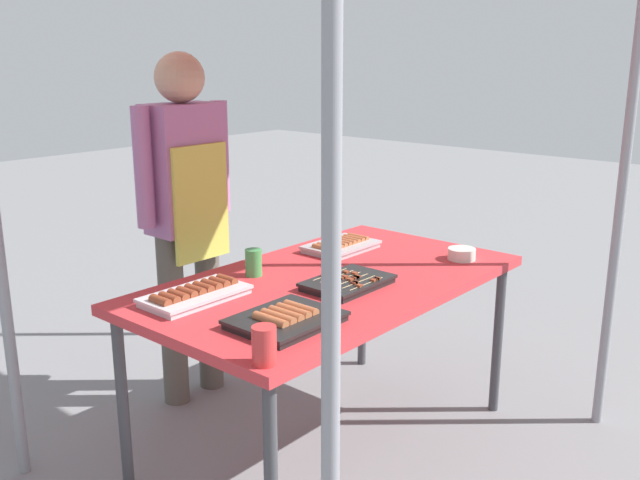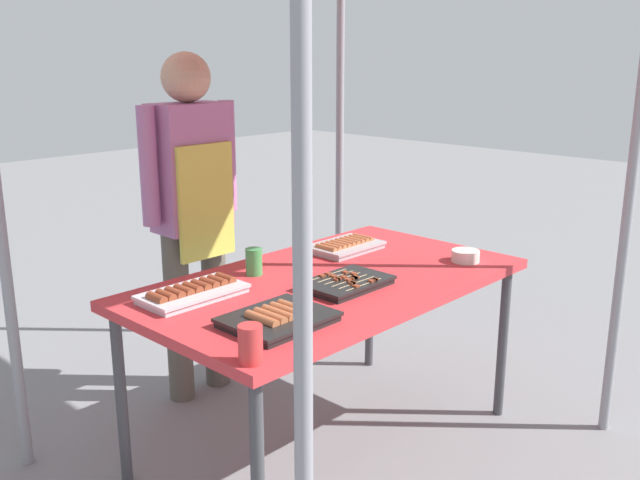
{
  "view_description": "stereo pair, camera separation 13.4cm",
  "coord_description": "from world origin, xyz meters",
  "px_view_note": "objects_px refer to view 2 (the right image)",
  "views": [
    {
      "loc": [
        -2.07,
        -1.74,
        1.63
      ],
      "look_at": [
        0.0,
        0.05,
        0.9
      ],
      "focal_mm": 39.64,
      "sensor_mm": 36.0,
      "label": 1
    },
    {
      "loc": [
        -1.98,
        -1.83,
        1.63
      ],
      "look_at": [
        0.0,
        0.05,
        0.9
      ],
      "focal_mm": 39.64,
      "sensor_mm": 36.0,
      "label": 2
    }
  ],
  "objects_px": {
    "condiment_bowl": "(465,256)",
    "drink_cup_near_edge": "(250,344)",
    "stall_table": "(329,291)",
    "tray_pork_links": "(193,292)",
    "drink_cup_by_wok": "(254,262)",
    "vendor_woman": "(192,199)",
    "tray_meat_skewers": "(346,283)",
    "tray_grilled_sausages": "(345,246)",
    "tray_spring_rolls": "(278,318)"
  },
  "relations": [
    {
      "from": "tray_pork_links",
      "to": "drink_cup_by_wok",
      "type": "relative_size",
      "value": 3.52
    },
    {
      "from": "tray_grilled_sausages",
      "to": "tray_meat_skewers",
      "type": "bearing_deg",
      "value": -137.97
    },
    {
      "from": "tray_spring_rolls",
      "to": "drink_cup_near_edge",
      "type": "xyz_separation_m",
      "value": [
        -0.26,
        -0.16,
        0.04
      ]
    },
    {
      "from": "tray_grilled_sausages",
      "to": "tray_spring_rolls",
      "type": "distance_m",
      "value": 0.94
    },
    {
      "from": "tray_pork_links",
      "to": "drink_cup_near_edge",
      "type": "distance_m",
      "value": 0.62
    },
    {
      "from": "vendor_woman",
      "to": "drink_cup_by_wok",
      "type": "bearing_deg",
      "value": 78.65
    },
    {
      "from": "tray_pork_links",
      "to": "tray_spring_rolls",
      "type": "relative_size",
      "value": 1.12
    },
    {
      "from": "condiment_bowl",
      "to": "tray_meat_skewers",
      "type": "bearing_deg",
      "value": 166.8
    },
    {
      "from": "tray_pork_links",
      "to": "vendor_woman",
      "type": "height_order",
      "value": "vendor_woman"
    },
    {
      "from": "vendor_woman",
      "to": "drink_cup_near_edge",
      "type": "bearing_deg",
      "value": 60.18
    },
    {
      "from": "tray_pork_links",
      "to": "tray_spring_rolls",
      "type": "distance_m",
      "value": 0.42
    },
    {
      "from": "tray_grilled_sausages",
      "to": "vendor_woman",
      "type": "distance_m",
      "value": 0.74
    },
    {
      "from": "tray_meat_skewers",
      "to": "drink_cup_near_edge",
      "type": "bearing_deg",
      "value": -160.37
    },
    {
      "from": "tray_spring_rolls",
      "to": "vendor_woman",
      "type": "xyz_separation_m",
      "value": [
        0.42,
        1.02,
        0.2
      ]
    },
    {
      "from": "stall_table",
      "to": "tray_pork_links",
      "type": "bearing_deg",
      "value": 158.49
    },
    {
      "from": "tray_meat_skewers",
      "to": "vendor_woman",
      "type": "height_order",
      "value": "vendor_woman"
    },
    {
      "from": "stall_table",
      "to": "vendor_woman",
      "type": "xyz_separation_m",
      "value": [
        -0.07,
        0.81,
        0.27
      ]
    },
    {
      "from": "drink_cup_near_edge",
      "to": "tray_pork_links",
      "type": "bearing_deg",
      "value": 69.02
    },
    {
      "from": "tray_pork_links",
      "to": "vendor_woman",
      "type": "distance_m",
      "value": 0.78
    },
    {
      "from": "tray_pork_links",
      "to": "drink_cup_near_edge",
      "type": "height_order",
      "value": "drink_cup_near_edge"
    },
    {
      "from": "drink_cup_near_edge",
      "to": "vendor_woman",
      "type": "distance_m",
      "value": 1.37
    },
    {
      "from": "tray_grilled_sausages",
      "to": "tray_meat_skewers",
      "type": "relative_size",
      "value": 0.97
    },
    {
      "from": "tray_grilled_sausages",
      "to": "drink_cup_near_edge",
      "type": "bearing_deg",
      "value": -151.18
    },
    {
      "from": "condiment_bowl",
      "to": "tray_spring_rolls",
      "type": "bearing_deg",
      "value": 177.0
    },
    {
      "from": "tray_pork_links",
      "to": "drink_cup_near_edge",
      "type": "relative_size",
      "value": 3.33
    },
    {
      "from": "stall_table",
      "to": "tray_pork_links",
      "type": "height_order",
      "value": "tray_pork_links"
    },
    {
      "from": "tray_meat_skewers",
      "to": "vendor_woman",
      "type": "xyz_separation_m",
      "value": [
        -0.03,
        0.93,
        0.2
      ]
    },
    {
      "from": "stall_table",
      "to": "condiment_bowl",
      "type": "relative_size",
      "value": 13.19
    },
    {
      "from": "tray_meat_skewers",
      "to": "tray_spring_rolls",
      "type": "distance_m",
      "value": 0.45
    },
    {
      "from": "tray_grilled_sausages",
      "to": "drink_cup_by_wok",
      "type": "height_order",
      "value": "drink_cup_by_wok"
    },
    {
      "from": "tray_meat_skewers",
      "to": "tray_pork_links",
      "type": "height_order",
      "value": "tray_pork_links"
    },
    {
      "from": "stall_table",
      "to": "tray_spring_rolls",
      "type": "xyz_separation_m",
      "value": [
        -0.48,
        -0.21,
        0.07
      ]
    },
    {
      "from": "drink_cup_by_wok",
      "to": "tray_grilled_sausages",
      "type": "bearing_deg",
      "value": -2.97
    },
    {
      "from": "tray_grilled_sausages",
      "to": "drink_cup_by_wok",
      "type": "distance_m",
      "value": 0.53
    },
    {
      "from": "tray_meat_skewers",
      "to": "drink_cup_by_wok",
      "type": "relative_size",
      "value": 3.1
    },
    {
      "from": "stall_table",
      "to": "drink_cup_by_wok",
      "type": "relative_size",
      "value": 14.47
    },
    {
      "from": "condiment_bowl",
      "to": "tray_pork_links",
      "type": "bearing_deg",
      "value": 156.68
    },
    {
      "from": "drink_cup_by_wok",
      "to": "vendor_woman",
      "type": "xyz_separation_m",
      "value": [
        0.11,
        0.55,
        0.16
      ]
    },
    {
      "from": "tray_pork_links",
      "to": "drink_cup_by_wok",
      "type": "height_order",
      "value": "drink_cup_by_wok"
    },
    {
      "from": "tray_meat_skewers",
      "to": "vendor_woman",
      "type": "relative_size",
      "value": 0.21
    },
    {
      "from": "tray_grilled_sausages",
      "to": "tray_meat_skewers",
      "type": "distance_m",
      "value": 0.52
    },
    {
      "from": "tray_spring_rolls",
      "to": "drink_cup_near_edge",
      "type": "bearing_deg",
      "value": -148.24
    },
    {
      "from": "drink_cup_by_wok",
      "to": "tray_pork_links",
      "type": "bearing_deg",
      "value": -171.95
    },
    {
      "from": "stall_table",
      "to": "drink_cup_by_wok",
      "type": "distance_m",
      "value": 0.33
    },
    {
      "from": "tray_pork_links",
      "to": "drink_cup_by_wok",
      "type": "distance_m",
      "value": 0.35
    },
    {
      "from": "stall_table",
      "to": "condiment_bowl",
      "type": "xyz_separation_m",
      "value": [
        0.58,
        -0.27,
        0.08
      ]
    },
    {
      "from": "tray_spring_rolls",
      "to": "drink_cup_near_edge",
      "type": "distance_m",
      "value": 0.31
    },
    {
      "from": "tray_grilled_sausages",
      "to": "tray_pork_links",
      "type": "xyz_separation_m",
      "value": [
        -0.87,
        -0.02,
        0.0
      ]
    },
    {
      "from": "tray_pork_links",
      "to": "drink_cup_near_edge",
      "type": "bearing_deg",
      "value": -110.98
    },
    {
      "from": "condiment_bowl",
      "to": "drink_cup_near_edge",
      "type": "distance_m",
      "value": 1.33
    }
  ]
}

